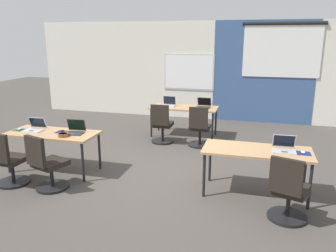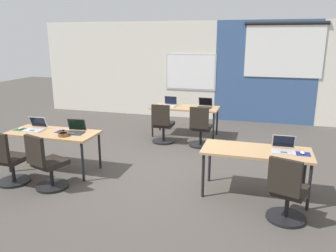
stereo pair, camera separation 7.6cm
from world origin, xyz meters
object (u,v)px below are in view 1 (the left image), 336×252
at_px(laptop_far_right, 203,105).
at_px(chair_far_left, 162,127).
at_px(desk_near_left, 53,136).
at_px(desk_far_center, 184,109).
at_px(desk_near_right, 257,153).
at_px(laptop_near_right_end, 284,148).
at_px(laptop_far_left, 168,104).
at_px(laptop_near_left_inner, 75,130).
at_px(chair_far_right, 200,130).
at_px(mouse_near_right_end, 303,152).
at_px(mouse_near_left_end, 20,129).
at_px(chair_near_right_end, 288,194).
at_px(snack_bowl, 63,135).
at_px(mouse_near_left_inner, 62,131).
at_px(mouse_far_left, 159,105).
at_px(chair_near_left_end, 8,163).
at_px(chair_near_left_inner, 47,167).
at_px(laptop_near_left_end, 35,128).

distance_m(laptop_far_right, chair_far_left, 1.19).
relative_size(desk_near_left, desk_far_center, 1.00).
bearing_deg(desk_near_right, laptop_near_right_end, 7.03).
height_order(laptop_far_left, laptop_near_left_inner, laptop_far_left).
distance_m(laptop_far_right, chair_far_right, 0.91).
bearing_deg(mouse_near_right_end, laptop_near_left_inner, 178.82).
distance_m(mouse_near_left_end, chair_near_right_end, 4.64).
distance_m(desk_near_right, snack_bowl, 3.17).
bearing_deg(mouse_near_left_inner, desk_near_left, -158.69).
distance_m(mouse_far_left, mouse_near_right_end, 4.10).
height_order(chair_near_left_end, laptop_near_right_end, laptop_near_right_end).
relative_size(desk_far_center, chair_far_right, 1.74).
relative_size(chair_near_left_end, mouse_near_left_inner, 9.05).
height_order(chair_far_left, chair_near_left_end, same).
height_order(chair_far_right, mouse_far_left, chair_far_right).
distance_m(laptop_far_right, mouse_near_left_inner, 3.48).
xyz_separation_m(laptop_far_left, laptop_near_left_inner, (-0.95, -2.75, -0.00)).
bearing_deg(chair_far_right, laptop_near_right_end, 128.22).
relative_size(mouse_near_right_end, snack_bowl, 0.63).
height_order(desk_near_left, desk_far_center, same).
xyz_separation_m(mouse_far_left, chair_near_left_inner, (-0.77, -3.48, -0.36)).
bearing_deg(laptop_near_right_end, desk_far_center, 126.47).
bearing_deg(snack_bowl, laptop_near_right_end, 3.67).
xyz_separation_m(laptop_near_left_end, laptop_near_left_inner, (0.79, 0.03, 0.00)).
xyz_separation_m(mouse_far_left, chair_far_left, (0.27, -0.67, -0.36)).
bearing_deg(laptop_far_left, desk_far_center, -0.74).
distance_m(chair_near_left_end, laptop_near_right_end, 4.33).
bearing_deg(laptop_near_left_inner, mouse_near_left_inner, 176.71).
relative_size(desk_far_center, mouse_near_left_end, 14.70).
bearing_deg(snack_bowl, chair_near_left_inner, -87.90).
height_order(desk_near_left, chair_far_left, chair_far_left).
xyz_separation_m(laptop_near_left_end, mouse_near_left_inner, (0.54, 0.02, -0.03)).
relative_size(laptop_far_left, mouse_far_left, 3.14).
xyz_separation_m(chair_far_right, chair_near_left_inner, (-1.92, -2.78, 0.00)).
distance_m(laptop_far_left, laptop_near_right_end, 3.75).
relative_size(desk_far_center, laptop_far_right, 4.74).
distance_m(desk_near_right, chair_near_right_end, 0.86).
bearing_deg(mouse_near_left_end, chair_far_right, 35.44).
bearing_deg(chair_far_left, desk_near_right, 133.17).
relative_size(desk_near_right, desk_far_center, 1.00).
xyz_separation_m(chair_far_right, chair_near_left_end, (-2.62, -2.80, 0.00)).
height_order(laptop_far_right, chair_near_left_inner, laptop_far_right).
distance_m(chair_far_left, laptop_near_left_end, 2.75).
bearing_deg(laptop_far_left, chair_far_right, -37.78).
relative_size(laptop_far_left, laptop_near_left_end, 0.98).
bearing_deg(chair_near_right_end, laptop_near_right_end, -68.13).
bearing_deg(laptop_near_left_inner, chair_far_right, 41.30).
bearing_deg(laptop_near_left_inner, laptop_far_left, 65.27).
height_order(laptop_near_left_end, laptop_near_right_end, laptop_near_right_end).
bearing_deg(mouse_far_left, laptop_near_left_inner, -105.01).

